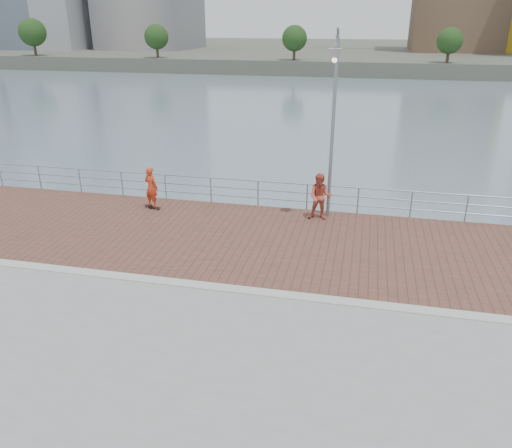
% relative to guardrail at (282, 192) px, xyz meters
% --- Properties ---
extents(water, '(400.00, 400.00, 0.00)m').
position_rel_guardrail_xyz_m(water, '(-0.00, -7.00, -2.69)').
color(water, slate).
rests_on(water, ground).
extents(brick_lane, '(40.00, 6.80, 0.02)m').
position_rel_guardrail_xyz_m(brick_lane, '(-0.00, -3.40, -0.68)').
color(brick_lane, brown).
rests_on(brick_lane, seawall).
extents(curb, '(40.00, 0.40, 0.06)m').
position_rel_guardrail_xyz_m(curb, '(-0.00, -7.00, -0.66)').
color(curb, '#B7B5AD').
rests_on(curb, seawall).
extents(far_shore, '(320.00, 95.00, 2.50)m').
position_rel_guardrail_xyz_m(far_shore, '(-0.00, 115.50, -1.44)').
color(far_shore, '#4C5142').
rests_on(far_shore, ground).
extents(guardrail, '(39.06, 0.06, 1.13)m').
position_rel_guardrail_xyz_m(guardrail, '(0.00, 0.00, 0.00)').
color(guardrail, '#8C9EA8').
rests_on(guardrail, brick_lane).
extents(street_lamp, '(0.49, 1.43, 6.75)m').
position_rel_guardrail_xyz_m(street_lamp, '(1.94, -0.99, 4.11)').
color(street_lamp, gray).
rests_on(street_lamp, brick_lane).
extents(skateboard, '(0.72, 0.37, 0.08)m').
position_rel_guardrail_xyz_m(skateboard, '(-5.21, -1.28, -0.61)').
color(skateboard, black).
rests_on(skateboard, brick_lane).
extents(skateboarder, '(0.70, 0.57, 1.68)m').
position_rel_guardrail_xyz_m(skateboarder, '(-5.21, -1.28, 0.25)').
color(skateboarder, red).
rests_on(skateboarder, skateboard).
extents(bystander, '(0.92, 0.73, 1.84)m').
position_rel_guardrail_xyz_m(bystander, '(1.64, -0.95, 0.25)').
color(bystander, '#C94F3B').
rests_on(bystander, brick_lane).
extents(shoreline_trees, '(144.95, 5.05, 6.73)m').
position_rel_guardrail_xyz_m(shoreline_trees, '(3.58, 70.00, 3.57)').
color(shoreline_trees, '#473323').
rests_on(shoreline_trees, far_shore).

